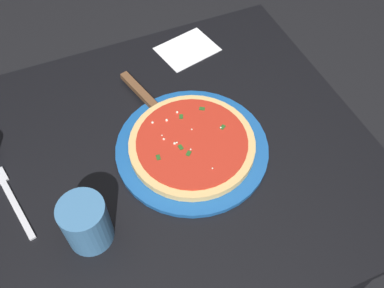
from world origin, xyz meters
TOP-DOWN VIEW (x-y plane):
  - ground_plane at (0.00, 0.00)m, footprint 5.00×5.00m
  - restaurant_table at (0.00, 0.00)m, footprint 0.86×0.77m
  - serving_plate at (-0.05, 0.01)m, footprint 0.32×0.32m
  - pizza at (-0.05, 0.01)m, footprint 0.27×0.27m
  - pizza_server at (-0.01, -0.15)m, footprint 0.10×0.22m
  - cup_tall_drink at (0.20, 0.11)m, footprint 0.08×0.08m
  - napkin_folded_right at (-0.17, -0.29)m, footprint 0.16×0.14m
  - fork at (0.32, -0.02)m, footprint 0.06×0.19m

SIDE VIEW (x-z plane):
  - ground_plane at x=0.00m, z-range 0.00..0.00m
  - restaurant_table at x=0.00m, z-range 0.22..0.98m
  - napkin_folded_right at x=-0.17m, z-range 0.76..0.76m
  - fork at x=0.32m, z-range 0.76..0.77m
  - serving_plate at x=-0.05m, z-range 0.76..0.77m
  - pizza_server at x=-0.01m, z-range 0.77..0.79m
  - pizza at x=-0.05m, z-range 0.77..0.80m
  - cup_tall_drink at x=0.20m, z-range 0.76..0.87m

